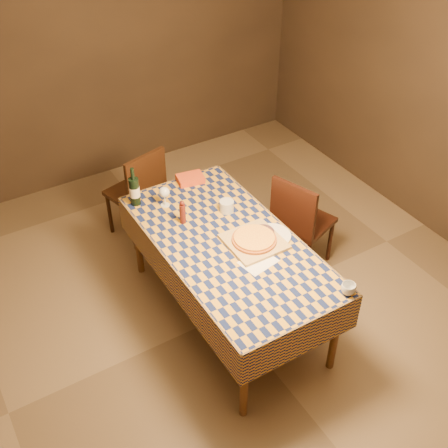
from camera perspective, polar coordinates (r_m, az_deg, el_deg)
The scene contains 16 objects.
room at distance 3.73m, azimuth 0.40°, elevation 5.01°, with size 5.00×5.10×2.70m.
dining_table at distance 4.13m, azimuth 0.36°, elevation -2.61°, with size 0.94×1.84×0.77m.
cutting_board at distance 4.06m, azimuth 3.08°, elevation -1.80°, with size 0.39×0.39×0.02m, color tan.
pizza at distance 4.04m, azimuth 3.09°, elevation -1.50°, with size 0.40×0.40×0.03m.
pepper_mill at distance 4.21m, azimuth -4.23°, elevation 1.16°, with size 0.06×0.06×0.20m.
bowl at distance 4.12m, azimuth 4.02°, elevation -0.95°, with size 0.16×0.16×0.05m, color #5F4550.
wine_glass at distance 4.38m, azimuth -6.09°, elevation 3.17°, with size 0.09×0.09×0.17m.
wine_bottle at distance 4.43m, azimuth -9.08°, elevation 3.35°, with size 0.09×0.09×0.33m.
deli_tub at distance 4.34m, azimuth 0.27°, elevation 1.83°, with size 0.11×0.11×0.09m, color silver.
takeout_container at distance 4.69m, azimuth -3.44°, elevation 4.62°, with size 0.22×0.15×0.05m, color #CE441B.
white_plate at distance 4.13m, azimuth 4.91°, elevation -1.18°, with size 0.28×0.28×0.02m, color silver.
tumbler at distance 3.75m, azimuth 12.52°, elevation -6.45°, with size 0.10×0.10×0.08m, color silver.
flour_patch at distance 3.92m, azimuth 3.50°, elevation -3.85°, with size 0.24×0.19×0.00m, color white.
flour_bag at distance 4.07m, azimuth 3.90°, elevation -1.52°, with size 0.19×0.14×0.06m, color #ADC0DE.
chair_far at distance 5.08m, azimuth -8.57°, elevation 3.44°, with size 0.52×0.52×0.93m.
chair_right at distance 4.72m, azimuth 7.64°, elevation 0.44°, with size 0.54×0.54×0.93m.
Camera 1 is at (-1.63, -2.64, 3.41)m, focal length 45.00 mm.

